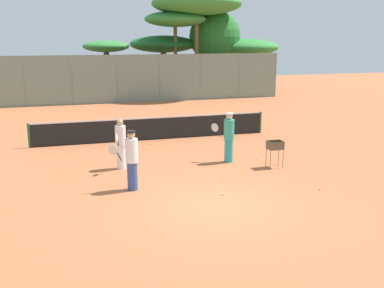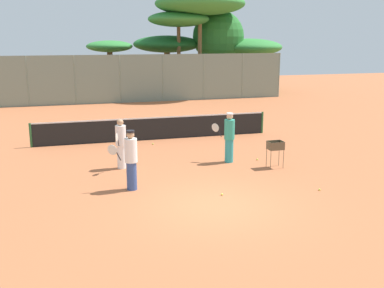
% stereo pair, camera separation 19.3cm
% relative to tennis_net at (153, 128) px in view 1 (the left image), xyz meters
% --- Properties ---
extents(ground_plane, '(80.00, 80.00, 0.00)m').
position_rel_tennis_net_xyz_m(ground_plane, '(0.00, -8.84, -0.56)').
color(ground_plane, '#B7663D').
extents(tennis_net, '(11.06, 0.10, 1.07)m').
position_rel_tennis_net_xyz_m(tennis_net, '(0.00, 0.00, 0.00)').
color(tennis_net, '#26592D').
rests_on(tennis_net, ground_plane).
extents(back_fence, '(25.40, 0.08, 3.47)m').
position_rel_tennis_net_xyz_m(back_fence, '(-0.00, 12.56, 1.18)').
color(back_fence, gray).
rests_on(back_fence, ground_plane).
extents(tree_0, '(7.09, 7.09, 8.11)m').
position_rel_tennis_net_xyz_m(tree_0, '(6.73, 14.86, 6.64)').
color(tree_0, brown).
rests_on(tree_0, ground_plane).
extents(tree_1, '(4.35, 4.35, 6.91)m').
position_rel_tennis_net_xyz_m(tree_1, '(8.93, 16.70, 4.16)').
color(tree_1, brown).
rests_on(tree_1, ground_plane).
extents(tree_2, '(3.64, 3.64, 4.43)m').
position_rel_tennis_net_xyz_m(tree_2, '(-0.27, 16.45, 3.30)').
color(tree_2, brown).
rests_on(tree_2, ground_plane).
extents(tree_3, '(5.76, 5.76, 4.82)m').
position_rel_tennis_net_xyz_m(tree_3, '(4.80, 18.23, 3.50)').
color(tree_3, brown).
rests_on(tree_3, ground_plane).
extents(tree_4, '(5.91, 5.91, 4.56)m').
position_rel_tennis_net_xyz_m(tree_4, '(11.79, 16.99, 3.23)').
color(tree_4, brown).
rests_on(tree_4, ground_plane).
extents(tree_5, '(4.89, 4.89, 6.69)m').
position_rel_tennis_net_xyz_m(tree_5, '(5.17, 15.58, 5.47)').
color(tree_5, brown).
rests_on(tree_5, ground_plane).
extents(player_white_outfit, '(0.96, 0.39, 1.91)m').
position_rel_tennis_net_xyz_m(player_white_outfit, '(-2.09, -6.78, 0.43)').
color(player_white_outfit, '#334C8C').
rests_on(player_white_outfit, ground_plane).
extents(player_red_cap, '(0.47, 0.90, 1.83)m').
position_rel_tennis_net_xyz_m(player_red_cap, '(-2.10, -4.33, 0.38)').
color(player_red_cap, white).
rests_on(player_red_cap, ground_plane).
extents(player_yellow_shirt, '(0.82, 0.67, 1.91)m').
position_rel_tennis_net_xyz_m(player_yellow_shirt, '(1.99, -4.60, 0.43)').
color(player_yellow_shirt, teal).
rests_on(player_yellow_shirt, ground_plane).
extents(ball_cart, '(0.56, 0.41, 1.00)m').
position_rel_tennis_net_xyz_m(ball_cart, '(3.35, -5.80, 0.20)').
color(ball_cart, brown).
rests_on(ball_cart, ground_plane).
extents(tennis_ball_0, '(0.07, 0.07, 0.07)m').
position_rel_tennis_net_xyz_m(tennis_ball_0, '(3.15, -4.68, -0.53)').
color(tennis_ball_0, '#D1E54C').
rests_on(tennis_ball_0, ground_plane).
extents(tennis_ball_1, '(0.07, 0.07, 0.07)m').
position_rel_tennis_net_xyz_m(tennis_ball_1, '(-0.27, -0.98, -0.53)').
color(tennis_ball_1, '#D1E54C').
rests_on(tennis_ball_1, ground_plane).
extents(tennis_ball_2, '(0.07, 0.07, 0.07)m').
position_rel_tennis_net_xyz_m(tennis_ball_2, '(0.47, -8.07, -0.53)').
color(tennis_ball_2, '#D1E54C').
rests_on(tennis_ball_2, ground_plane).
extents(tennis_ball_3, '(0.07, 0.07, 0.07)m').
position_rel_tennis_net_xyz_m(tennis_ball_3, '(3.56, -8.51, -0.53)').
color(tennis_ball_3, '#D1E54C').
rests_on(tennis_ball_3, ground_plane).
extents(tennis_ball_4, '(0.07, 0.07, 0.07)m').
position_rel_tennis_net_xyz_m(tennis_ball_4, '(4.82, -2.07, -0.53)').
color(tennis_ball_4, '#D1E54C').
rests_on(tennis_ball_4, ground_plane).
extents(parked_car, '(4.20, 1.70, 1.60)m').
position_rel_tennis_net_xyz_m(parked_car, '(-4.17, 15.86, 0.10)').
color(parked_car, '#232328').
rests_on(parked_car, ground_plane).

